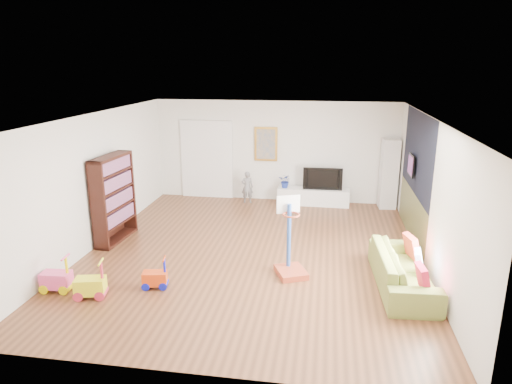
% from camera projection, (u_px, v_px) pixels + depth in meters
% --- Properties ---
extents(floor, '(6.50, 7.50, 0.00)m').
position_uv_depth(floor, '(253.00, 253.00, 9.10)').
color(floor, brown).
rests_on(floor, ground).
extents(ceiling, '(6.50, 7.50, 0.00)m').
position_uv_depth(ceiling, '(253.00, 117.00, 8.36)').
color(ceiling, white).
rests_on(ceiling, ground).
extents(wall_back, '(6.50, 0.00, 2.70)m').
position_uv_depth(wall_back, '(275.00, 151.00, 12.30)').
color(wall_back, silver).
rests_on(wall_back, ground).
extents(wall_front, '(6.50, 0.00, 2.70)m').
position_uv_depth(wall_front, '(199.00, 274.00, 5.17)').
color(wall_front, white).
rests_on(wall_front, ground).
extents(wall_left, '(0.00, 7.50, 2.70)m').
position_uv_depth(wall_left, '(94.00, 181.00, 9.22)').
color(wall_left, silver).
rests_on(wall_left, ground).
extents(wall_right, '(0.00, 7.50, 2.70)m').
position_uv_depth(wall_right, '(430.00, 195.00, 8.25)').
color(wall_right, white).
rests_on(wall_right, ground).
extents(navy_accent, '(0.01, 3.20, 1.70)m').
position_uv_depth(navy_accent, '(418.00, 153.00, 9.44)').
color(navy_accent, black).
rests_on(navy_accent, wall_right).
extents(olive_wainscot, '(0.01, 3.20, 1.00)m').
position_uv_depth(olive_wainscot, '(411.00, 215.00, 9.81)').
color(olive_wainscot, brown).
rests_on(olive_wainscot, wall_right).
extents(doorway, '(1.45, 0.06, 2.10)m').
position_uv_depth(doorway, '(207.00, 160.00, 12.63)').
color(doorway, white).
rests_on(doorway, ground).
extents(painting_back, '(0.62, 0.06, 0.92)m').
position_uv_depth(painting_back, '(266.00, 144.00, 12.24)').
color(painting_back, gold).
rests_on(painting_back, wall_back).
extents(artwork_right, '(0.04, 0.56, 0.46)m').
position_uv_depth(artwork_right, '(411.00, 165.00, 9.73)').
color(artwork_right, '#7F3F8C').
rests_on(artwork_right, wall_right).
extents(media_console, '(1.89, 0.50, 0.44)m').
position_uv_depth(media_console, '(313.00, 196.00, 12.16)').
color(media_console, white).
rests_on(media_console, ground).
extents(tall_cabinet, '(0.44, 0.44, 1.80)m').
position_uv_depth(tall_cabinet, '(389.00, 174.00, 11.72)').
color(tall_cabinet, silver).
rests_on(tall_cabinet, ground).
extents(bookshelf, '(0.41, 1.27, 1.83)m').
position_uv_depth(bookshelf, '(114.00, 199.00, 9.54)').
color(bookshelf, black).
rests_on(bookshelf, ground).
extents(sofa, '(0.96, 2.18, 0.62)m').
position_uv_depth(sofa, '(403.00, 270.00, 7.64)').
color(sofa, olive).
rests_on(sofa, ground).
extents(basketball_hoop, '(0.69, 0.74, 1.43)m').
position_uv_depth(basketball_hoop, '(292.00, 238.00, 7.96)').
color(basketball_hoop, '#A93F26').
rests_on(basketball_hoop, ground).
extents(ride_on_yellow, '(0.52, 0.39, 0.63)m').
position_uv_depth(ride_on_yellow, '(90.00, 280.00, 7.29)').
color(ride_on_yellow, '#F3F620').
rests_on(ride_on_yellow, ground).
extents(ride_on_orange, '(0.44, 0.32, 0.53)m').
position_uv_depth(ride_on_orange, '(155.00, 273.00, 7.62)').
color(ride_on_orange, red).
rests_on(ride_on_orange, ground).
extents(ride_on_pink, '(0.49, 0.32, 0.62)m').
position_uv_depth(ride_on_pink, '(56.00, 274.00, 7.50)').
color(ride_on_pink, '#FD4C92').
rests_on(ride_on_pink, ground).
extents(child, '(0.34, 0.25, 0.87)m').
position_uv_depth(child, '(247.00, 187.00, 12.25)').
color(child, slate).
rests_on(child, ground).
extents(tv, '(1.03, 0.16, 0.59)m').
position_uv_depth(tv, '(323.00, 178.00, 11.99)').
color(tv, black).
rests_on(tv, media_console).
extents(vase_plant, '(0.40, 0.37, 0.37)m').
position_uv_depth(vase_plant, '(286.00, 181.00, 12.13)').
color(vase_plant, navy).
rests_on(vase_plant, media_console).
extents(pillow_left, '(0.14, 0.40, 0.39)m').
position_uv_depth(pillow_left, '(423.00, 278.00, 6.96)').
color(pillow_left, '#BC193C').
rests_on(pillow_left, sofa).
extents(pillow_center, '(0.15, 0.37, 0.36)m').
position_uv_depth(pillow_center, '(419.00, 261.00, 7.55)').
color(pillow_center, white).
rests_on(pillow_center, sofa).
extents(pillow_right, '(0.21, 0.43, 0.41)m').
position_uv_depth(pillow_right, '(411.00, 246.00, 8.15)').
color(pillow_right, '#C1372C').
rests_on(pillow_right, sofa).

